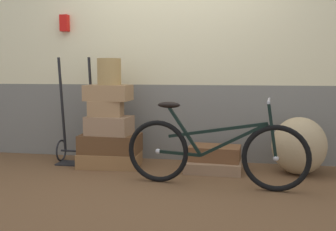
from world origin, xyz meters
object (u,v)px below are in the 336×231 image
at_px(suitcase_1, 110,143).
at_px(suitcase_3, 106,109).
at_px(suitcase_2, 109,125).
at_px(suitcase_4, 108,93).
at_px(burlap_sack, 299,146).
at_px(suitcase_0, 110,159).
at_px(wicker_basket, 109,72).
at_px(suitcase_5, 213,166).
at_px(luggage_trolley, 77,138).
at_px(bicycle, 214,152).
at_px(suitcase_6, 215,153).

relative_size(suitcase_1, suitcase_3, 1.83).
bearing_deg(suitcase_2, suitcase_4, 122.85).
bearing_deg(burlap_sack, suitcase_2, -178.73).
bearing_deg(suitcase_0, suitcase_3, -155.32).
bearing_deg(burlap_sack, wicker_basket, -178.94).
bearing_deg(suitcase_4, burlap_sack, 2.09).
bearing_deg(suitcase_0, suitcase_4, 116.52).
distance_m(suitcase_5, wicker_basket, 1.54).
distance_m(suitcase_4, suitcase_5, 1.41).
relative_size(suitcase_4, luggage_trolley, 0.40).
bearing_deg(bicycle, suitcase_4, 154.89).
relative_size(burlap_sack, bicycle, 0.35).
height_order(suitcase_1, suitcase_5, suitcase_1).
relative_size(suitcase_1, bicycle, 0.39).
distance_m(suitcase_2, burlap_sack, 2.06).
height_order(suitcase_0, suitcase_2, suitcase_2).
distance_m(suitcase_1, suitcase_4, 0.57).
bearing_deg(suitcase_2, wicker_basket, 51.29).
distance_m(suitcase_1, suitcase_2, 0.21).
bearing_deg(suitcase_2, suitcase_5, 4.35).
bearing_deg(suitcase_6, suitcase_2, -173.92).
distance_m(suitcase_1, bicycle, 1.32).
distance_m(suitcase_2, suitcase_4, 0.37).
xyz_separation_m(suitcase_2, suitcase_4, (-0.01, 0.03, 0.36)).
height_order(suitcase_4, suitcase_5, suitcase_4).
distance_m(suitcase_2, suitcase_6, 1.21).
distance_m(suitcase_2, bicycle, 1.32).
bearing_deg(suitcase_1, suitcase_2, -99.87).
relative_size(suitcase_4, suitcase_6, 0.91).
bearing_deg(wicker_basket, luggage_trolley, 166.60).
relative_size(suitcase_5, wicker_basket, 2.05).
distance_m(suitcase_1, wicker_basket, 0.81).
distance_m(suitcase_1, suitcase_3, 0.40).
bearing_deg(wicker_basket, suitcase_0, -157.89).
relative_size(suitcase_4, burlap_sack, 0.82).
relative_size(suitcase_5, bicycle, 0.35).
bearing_deg(suitcase_6, bicycle, -83.37).
bearing_deg(wicker_basket, suitcase_4, 136.79).
bearing_deg(suitcase_5, suitcase_4, 179.30).
relative_size(suitcase_2, suitcase_3, 1.34).
bearing_deg(suitcase_1, suitcase_4, 150.03).
height_order(suitcase_6, bicycle, bicycle).
height_order(suitcase_0, suitcase_3, suitcase_3).
height_order(suitcase_2, luggage_trolley, luggage_trolley).
distance_m(suitcase_2, suitcase_3, 0.19).
bearing_deg(suitcase_4, suitcase_2, -60.47).
height_order(wicker_basket, luggage_trolley, luggage_trolley).
xyz_separation_m(suitcase_1, wicker_basket, (0.00, -0.01, 0.81)).
relative_size(suitcase_2, bicycle, 0.29).
bearing_deg(suitcase_0, suitcase_6, -2.92).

